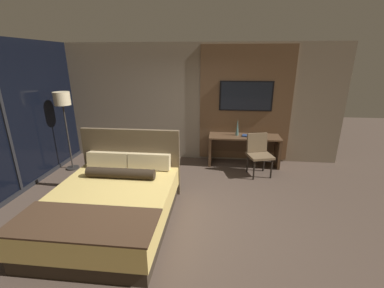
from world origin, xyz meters
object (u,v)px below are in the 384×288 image
at_px(tv, 246,96).
at_px(desk_chair, 259,151).
at_px(vase_tall, 237,127).
at_px(desk, 244,145).
at_px(bed, 112,204).
at_px(floor_lamp, 63,105).
at_px(book, 247,136).

relative_size(tv, desk_chair, 1.36).
bearing_deg(vase_tall, tv, 52.69).
xyz_separation_m(desk, vase_tall, (-0.17, 0.00, 0.43)).
height_order(bed, tv, tv).
bearing_deg(desk, bed, -130.35).
relative_size(tv, floor_lamp, 0.69).
bearing_deg(bed, desk, 49.65).
distance_m(desk, book, 0.26).
relative_size(desk, floor_lamp, 0.93).
height_order(desk, tv, tv).
bearing_deg(book, tv, 100.84).
height_order(desk, vase_tall, vase_tall).
height_order(floor_lamp, book, floor_lamp).
relative_size(desk_chair, floor_lamp, 0.51).
height_order(desk, desk_chair, desk_chair).
distance_m(bed, vase_tall, 3.35).
bearing_deg(desk, book, -50.19).
bearing_deg(desk_chair, desk, 101.44).
xyz_separation_m(desk, desk_chair, (0.27, -0.52, 0.05)).
bearing_deg(tv, desk, -90.00).
height_order(floor_lamp, vase_tall, floor_lamp).
height_order(desk_chair, book, desk_chair).
bearing_deg(desk_chair, floor_lamp, 166.53).
height_order(tv, floor_lamp, tv).
xyz_separation_m(tv, vase_tall, (-0.17, -0.23, -0.69)).
height_order(tv, vase_tall, tv).
bearing_deg(desk_chair, book, 99.26).
height_order(desk_chair, vase_tall, vase_tall).
height_order(desk, book, book).
distance_m(desk_chair, book, 0.54).
bearing_deg(desk, vase_tall, 178.95).
xyz_separation_m(bed, vase_tall, (2.03, 2.60, 0.59)).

